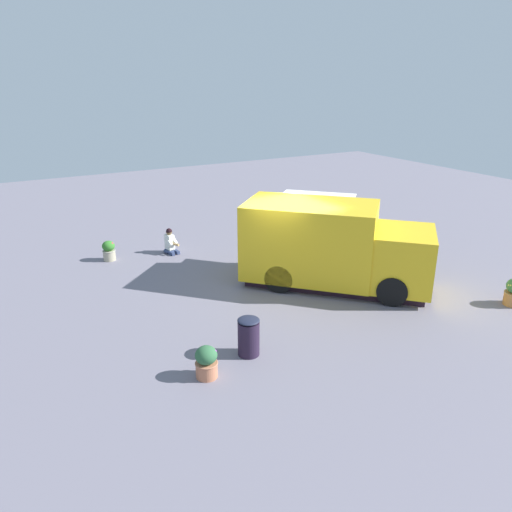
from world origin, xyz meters
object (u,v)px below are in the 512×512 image
object	(u,v)px
planter_flowering_near	(109,250)
person_customer	(170,244)
trash_bin	(249,336)
planter_flowering_far	(206,362)
food_truck	(331,247)

from	to	relation	value
planter_flowering_near	person_customer	bearing A→B (deg)	-98.42
trash_bin	person_customer	bearing A→B (deg)	-6.57
planter_flowering_far	trash_bin	distance (m)	1.19
person_customer	trash_bin	world-z (taller)	trash_bin
food_truck	person_customer	bearing A→B (deg)	32.47
planter_flowering_far	trash_bin	size ratio (longest dim) A/B	0.78
food_truck	trash_bin	world-z (taller)	food_truck
planter_flowering_near	trash_bin	distance (m)	7.44
person_customer	trash_bin	distance (m)	7.10
person_customer	planter_flowering_far	distance (m)	7.63
food_truck	trash_bin	xyz separation A→B (m)	(-2.22, 3.89, -0.68)
food_truck	person_customer	size ratio (longest dim) A/B	6.01
planter_flowering_far	trash_bin	world-z (taller)	trash_bin
trash_bin	food_truck	bearing A→B (deg)	-60.25
person_customer	planter_flowering_far	xyz separation A→B (m)	(-7.38, 1.95, 0.02)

